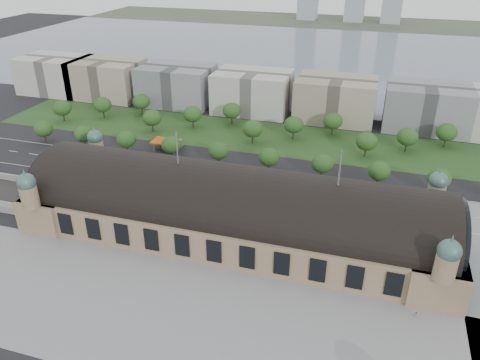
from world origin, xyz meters
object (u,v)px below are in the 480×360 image
(bus_east, at_px, (289,198))
(parked_car_5, at_px, (210,193))
(parked_car_4, at_px, (157,190))
(pedestrian_0, at_px, (416,315))
(bus_mid, at_px, (232,192))
(traffic_car_0, at_px, (51,159))
(traffic_car_1, at_px, (66,152))
(petrol_station, at_px, (171,143))
(parked_car_2, at_px, (117,179))
(bus_west, at_px, (271,198))
(traffic_car_3, at_px, (214,174))
(traffic_car_6, at_px, (429,223))
(parked_car_6, at_px, (189,195))
(parked_car_0, at_px, (107,178))
(parked_car_1, at_px, (113,183))
(traffic_car_5, at_px, (347,187))
(parked_car_3, at_px, (153,185))

(bus_east, bearing_deg, parked_car_5, 94.92)
(parked_car_4, height_order, pedestrian_0, pedestrian_0)
(bus_mid, bearing_deg, pedestrian_0, -127.04)
(traffic_car_0, xyz_separation_m, traffic_car_1, (2.14, 9.10, 0.07))
(petrol_station, relative_size, traffic_car_0, 3.64)
(parked_car_2, height_order, bus_west, bus_west)
(petrol_station, distance_m, traffic_car_3, 39.09)
(bus_mid, bearing_deg, petrol_station, 48.81)
(traffic_car_6, distance_m, pedestrian_0, 52.55)
(parked_car_5, relative_size, pedestrian_0, 2.79)
(traffic_car_3, relative_size, parked_car_6, 1.08)
(parked_car_5, xyz_separation_m, bus_east, (32.80, 3.48, 1.12))
(parked_car_0, height_order, parked_car_2, parked_car_2)
(bus_east, bearing_deg, traffic_car_1, 81.36)
(traffic_car_1, distance_m, parked_car_1, 45.81)
(parked_car_5, bearing_deg, traffic_car_3, 168.10)
(traffic_car_0, height_order, traffic_car_5, traffic_car_5)
(traffic_car_0, height_order, parked_car_6, parked_car_6)
(parked_car_4, xyz_separation_m, parked_car_5, (22.13, 4.00, -0.07))
(parked_car_2, bearing_deg, bus_west, 60.98)
(traffic_car_0, xyz_separation_m, parked_car_3, (59.23, -9.79, 0.02))
(petrol_station, relative_size, parked_car_3, 3.51)
(traffic_car_5, distance_m, parked_car_4, 80.72)
(parked_car_1, distance_m, pedestrian_0, 131.50)
(bus_west, xyz_separation_m, bus_east, (7.36, 1.48, 0.13))
(parked_car_5, distance_m, parked_car_6, 8.65)
(parked_car_5, xyz_separation_m, bus_west, (25.45, 2.00, 0.99))
(traffic_car_6, bearing_deg, parked_car_5, -92.51)
(petrol_station, height_order, traffic_car_3, petrol_station)
(parked_car_4, height_order, bus_mid, bus_mid)
(parked_car_1, bearing_deg, traffic_car_3, 79.64)
(traffic_car_5, xyz_separation_m, bus_mid, (-45.50, -19.39, 0.85))
(traffic_car_1, distance_m, bus_east, 116.82)
(parked_car_6, relative_size, bus_west, 0.40)
(traffic_car_0, distance_m, parked_car_3, 60.03)
(parked_car_3, bearing_deg, traffic_car_3, 94.41)
(traffic_car_3, bearing_deg, bus_east, -105.62)
(traffic_car_5, distance_m, pedestrian_0, 76.00)
(traffic_car_3, relative_size, traffic_car_6, 0.92)
(petrol_station, xyz_separation_m, parked_car_6, (28.01, -44.28, -2.26))
(traffic_car_6, xyz_separation_m, bus_mid, (-77.35, -0.06, 0.86))
(traffic_car_1, bearing_deg, traffic_car_6, -89.81)
(pedestrian_0, bearing_deg, traffic_car_5, 106.88)
(parked_car_6, bearing_deg, parked_car_5, 85.03)
(traffic_car_5, bearing_deg, parked_car_3, 98.88)
(parked_car_2, relative_size, parked_car_3, 1.36)
(parked_car_6, height_order, bus_mid, bus_mid)
(traffic_car_1, xyz_separation_m, parked_car_1, (39.77, -22.74, 0.03))
(petrol_station, distance_m, parked_car_6, 52.45)
(traffic_car_6, distance_m, parked_car_4, 108.52)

